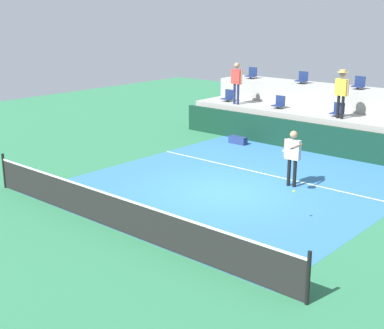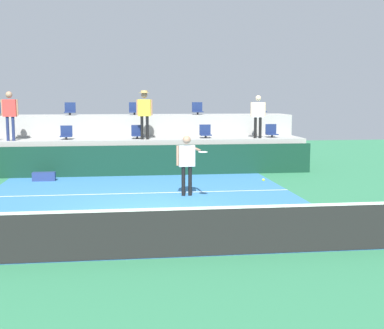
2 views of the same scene
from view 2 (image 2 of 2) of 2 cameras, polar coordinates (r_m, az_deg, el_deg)
The scene contains 22 objects.
ground_plane at distance 13.40m, azimuth -5.16°, elevation -5.00°, with size 40.00×40.00×0.00m, color #2D754C.
court_inner_paint at distance 14.38m, azimuth -5.33°, elevation -4.13°, with size 9.00×10.00×0.01m, color teal.
court_service_line at distance 15.75m, azimuth -5.53°, elevation -3.11°, with size 9.00×0.06×0.00m, color white.
tennis_net at distance 9.40m, azimuth -4.17°, elevation -7.23°, with size 10.48×0.08×1.07m.
sponsor_backboard at distance 19.23m, azimuth -5.93°, elevation 0.43°, with size 13.00×0.16×1.10m, color #0F3323.
seating_tier_lower at distance 20.51m, azimuth -6.04°, elevation 1.07°, with size 13.00×1.80×1.25m, color #9E9E99.
seating_tier_upper at distance 22.26m, azimuth -6.18°, elevation 2.67°, with size 13.00×1.80×2.10m, color #9E9E99.
stadium_chair_lower_left at distance 20.47m, azimuth -13.44°, elevation 3.26°, with size 0.44×0.40×0.52m.
stadium_chair_lower_center at distance 20.37m, azimuth -5.95°, elevation 3.40°, with size 0.44×0.40×0.52m.
stadium_chair_lower_right at distance 20.61m, azimuth 1.46°, elevation 3.49°, with size 0.44×0.40×0.52m.
stadium_chair_lower_far_right at distance 21.19m, azimuth 8.59°, elevation 3.51°, with size 0.44×0.40×0.52m.
stadium_chair_upper_far_left at distance 22.64m, azimuth -19.89°, elevation 5.56°, with size 0.44×0.40×0.52m.
stadium_chair_upper_left at distance 22.22m, azimuth -13.06°, elevation 5.78°, with size 0.44×0.40×0.52m.
stadium_chair_upper_center at distance 22.13m, azimuth -6.25°, elevation 5.92°, with size 0.44×0.40×0.52m.
stadium_chair_upper_right at distance 22.35m, azimuth 0.59°, elevation 5.98°, with size 0.44×0.40×0.52m.
stadium_chair_upper_far_right at distance 22.89m, azimuth 7.39°, elevation 5.95°, with size 0.44×0.40×0.52m.
tennis_player at distance 15.13m, azimuth -0.52°, elevation 0.58°, with size 0.78×1.20×1.75m.
spectator_in_white at distance 20.35m, azimuth -19.12°, elevation 5.52°, with size 0.62×0.26×1.79m.
spectator_with_hat at distance 19.95m, azimuth -5.17°, elevation 6.00°, with size 0.62×0.49×1.84m.
spectator_in_grey at distance 20.61m, azimuth 7.16°, elevation 5.60°, with size 0.58×0.26×1.65m.
tennis_ball at distance 13.02m, azimuth 7.74°, elevation -1.66°, with size 0.07×0.07×0.07m.
equipment_bag at distance 18.66m, azimuth -15.73°, elevation -1.26°, with size 0.76×0.28×0.30m, color navy.
Camera 2 is at (-0.52, -13.08, 2.87)m, focal length 49.30 mm.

